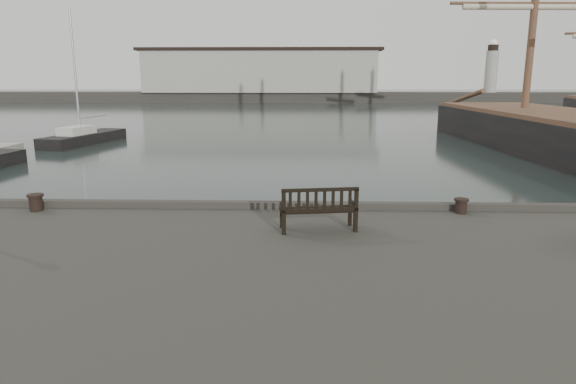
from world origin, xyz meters
name	(u,v)px	position (x,y,z in m)	size (l,w,h in m)	color
ground	(267,260)	(0.00, 0.00, 0.00)	(400.00, 400.00, 0.00)	black
breakwater	(277,81)	(-4.56, 92.00, 4.30)	(140.00, 9.50, 12.20)	#383530
bench	(318,217)	(1.36, -2.17, 1.89)	(1.85, 0.88, 1.02)	black
bollard_left	(36,202)	(-6.18, -0.61, 1.79)	(0.43, 0.43, 0.45)	black
bollard_right	(461,206)	(5.17, -0.50, 1.76)	(0.37, 0.37, 0.39)	black
yacht_d	(84,141)	(-16.08, 25.44, 0.23)	(3.95, 8.61, 10.65)	black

